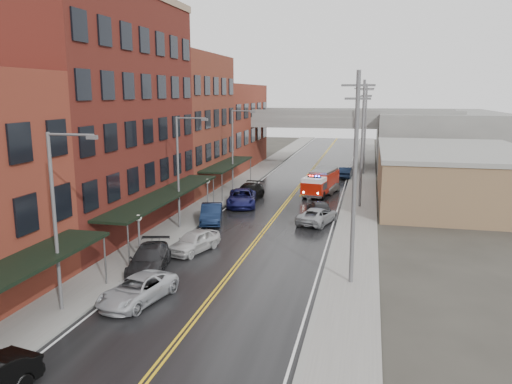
# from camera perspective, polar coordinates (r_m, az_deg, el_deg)

# --- Properties ---
(road) EXTENTS (11.00, 160.00, 0.02)m
(road) POSITION_cam_1_polar(r_m,az_deg,el_deg) (44.68, 2.30, -2.73)
(road) COLOR black
(road) RESTS_ON ground
(sidewalk_left) EXTENTS (3.00, 160.00, 0.15)m
(sidewalk_left) POSITION_cam_1_polar(r_m,az_deg,el_deg) (46.53, -6.57, -2.15)
(sidewalk_left) COLOR slate
(sidewalk_left) RESTS_ON ground
(sidewalk_right) EXTENTS (3.00, 160.00, 0.15)m
(sidewalk_right) POSITION_cam_1_polar(r_m,az_deg,el_deg) (43.96, 11.71, -3.11)
(sidewalk_right) COLOR slate
(sidewalk_right) RESTS_ON ground
(curb_left) EXTENTS (0.30, 160.00, 0.15)m
(curb_left) POSITION_cam_1_polar(r_m,az_deg,el_deg) (46.01, -4.63, -2.27)
(curb_left) COLOR gray
(curb_left) RESTS_ON ground
(curb_right) EXTENTS (0.30, 160.00, 0.15)m
(curb_right) POSITION_cam_1_polar(r_m,az_deg,el_deg) (44.01, 9.56, -3.01)
(curb_right) COLOR gray
(curb_right) RESTS_ON ground
(brick_building_b) EXTENTS (9.00, 20.00, 18.00)m
(brick_building_b) POSITION_cam_1_polar(r_m,az_deg,el_deg) (41.53, -18.05, 8.22)
(brick_building_b) COLOR #531E16
(brick_building_b) RESTS_ON ground
(brick_building_c) EXTENTS (9.00, 15.00, 15.00)m
(brick_building_c) POSITION_cam_1_polar(r_m,az_deg,el_deg) (57.32, -8.93, 7.81)
(brick_building_c) COLOR maroon
(brick_building_c) RESTS_ON ground
(brick_building_far) EXTENTS (9.00, 20.00, 12.00)m
(brick_building_far) POSITION_cam_1_polar(r_m,az_deg,el_deg) (73.91, -3.83, 7.50)
(brick_building_far) COLOR brown
(brick_building_far) RESTS_ON ground
(tan_building) EXTENTS (14.00, 22.00, 5.00)m
(tan_building) POSITION_cam_1_polar(r_m,az_deg,el_deg) (53.88, 21.38, 1.61)
(tan_building) COLOR brown
(tan_building) RESTS_ON ground
(right_far_block) EXTENTS (18.00, 30.00, 8.00)m
(right_far_block) POSITION_cam_1_polar(r_m,az_deg,el_deg) (83.51, 19.92, 5.91)
(right_far_block) COLOR slate
(right_far_block) RESTS_ON ground
(awning_1) EXTENTS (2.60, 18.00, 3.09)m
(awning_1) POSITION_cam_1_polar(r_m,az_deg,el_deg) (39.61, -10.29, -0.30)
(awning_1) COLOR black
(awning_1) RESTS_ON ground
(awning_2) EXTENTS (2.60, 13.00, 3.09)m
(awning_2) POSITION_cam_1_polar(r_m,az_deg,el_deg) (55.87, -3.24, 3.19)
(awning_2) COLOR black
(awning_2) RESTS_ON ground
(globe_lamp_1) EXTENTS (0.44, 0.44, 3.12)m
(globe_lamp_1) POSITION_cam_1_polar(r_m,az_deg,el_deg) (33.13, -13.26, -3.90)
(globe_lamp_1) COLOR #59595B
(globe_lamp_1) RESTS_ON ground
(globe_lamp_2) EXTENTS (0.44, 0.44, 3.12)m
(globe_lamp_2) POSITION_cam_1_polar(r_m,az_deg,el_deg) (45.77, -5.57, 0.51)
(globe_lamp_2) COLOR #59595B
(globe_lamp_2) RESTS_ON ground
(street_lamp_0) EXTENTS (2.64, 0.22, 9.00)m
(street_lamp_0) POSITION_cam_1_polar(r_m,az_deg,el_deg) (25.83, -21.64, -2.10)
(street_lamp_0) COLOR #59595B
(street_lamp_0) RESTS_ON ground
(street_lamp_1) EXTENTS (2.64, 0.22, 9.00)m
(street_lamp_1) POSITION_cam_1_polar(r_m,az_deg,el_deg) (39.79, -8.59, 3.02)
(street_lamp_1) COLOR #59595B
(street_lamp_1) RESTS_ON ground
(street_lamp_2) EXTENTS (2.64, 0.22, 9.00)m
(street_lamp_2) POSITION_cam_1_polar(r_m,az_deg,el_deg) (54.88, -2.46, 5.37)
(street_lamp_2) COLOR #59595B
(street_lamp_2) RESTS_ON ground
(utility_pole_0) EXTENTS (1.80, 0.24, 12.00)m
(utility_pole_0) POSITION_cam_1_polar(r_m,az_deg,el_deg) (28.00, 11.23, 1.81)
(utility_pole_0) COLOR #59595B
(utility_pole_0) RESTS_ON ground
(utility_pole_1) EXTENTS (1.80, 0.24, 12.00)m
(utility_pole_1) POSITION_cam_1_polar(r_m,az_deg,el_deg) (47.84, 12.04, 5.61)
(utility_pole_1) COLOR #59595B
(utility_pole_1) RESTS_ON ground
(utility_pole_2) EXTENTS (1.80, 0.24, 12.00)m
(utility_pole_2) POSITION_cam_1_polar(r_m,az_deg,el_deg) (67.78, 12.38, 7.19)
(utility_pole_2) COLOR #59595B
(utility_pole_2) RESTS_ON ground
(overpass) EXTENTS (40.00, 10.00, 7.50)m
(overpass) POSITION_cam_1_polar(r_m,az_deg,el_deg) (75.20, 6.91, 7.49)
(overpass) COLOR slate
(overpass) RESTS_ON ground
(fire_truck) EXTENTS (3.87, 7.41, 2.60)m
(fire_truck) POSITION_cam_1_polar(r_m,az_deg,el_deg) (54.12, 7.40, 1.16)
(fire_truck) COLOR #941306
(fire_truck) RESTS_ON ground
(parked_car_left_2) EXTENTS (3.24, 5.26, 1.36)m
(parked_car_left_2) POSITION_cam_1_polar(r_m,az_deg,el_deg) (27.31, -13.38, -10.81)
(parked_car_left_2) COLOR #A9ACB2
(parked_car_left_2) RESTS_ON ground
(parked_car_left_3) EXTENTS (3.40, 5.69, 1.54)m
(parked_car_left_3) POSITION_cam_1_polar(r_m,az_deg,el_deg) (31.59, -12.13, -7.51)
(parked_car_left_3) COLOR black
(parked_car_left_3) RESTS_ON ground
(parked_car_left_4) EXTENTS (3.04, 4.75, 1.51)m
(parked_car_left_4) POSITION_cam_1_polar(r_m,az_deg,el_deg) (34.80, -7.07, -5.61)
(parked_car_left_4) COLOR #B7B7B7
(parked_car_left_4) RESTS_ON ground
(parked_car_left_5) EXTENTS (2.85, 5.08, 1.59)m
(parked_car_left_5) POSITION_cam_1_polar(r_m,az_deg,el_deg) (42.32, -5.12, -2.47)
(parked_car_left_5) COLOR #0E1A33
(parked_car_left_5) RESTS_ON ground
(parked_car_left_6) EXTENTS (3.75, 6.23, 1.62)m
(parked_car_left_6) POSITION_cam_1_polar(r_m,az_deg,el_deg) (48.40, -1.63, -0.67)
(parked_car_left_6) COLOR #14154C
(parked_car_left_6) RESTS_ON ground
(parked_car_left_7) EXTENTS (2.62, 5.81, 1.65)m
(parked_car_left_7) POSITION_cam_1_polar(r_m,az_deg,el_deg) (50.99, -0.87, -0.03)
(parked_car_left_7) COLOR black
(parked_car_left_7) RESTS_ON ground
(parked_car_right_0) EXTENTS (3.50, 5.31, 1.36)m
(parked_car_right_0) POSITION_cam_1_polar(r_m,az_deg,el_deg) (42.25, 7.05, -2.69)
(parked_car_right_0) COLOR gray
(parked_car_right_0) RESTS_ON ground
(parked_car_right_1) EXTENTS (2.99, 4.93, 1.34)m
(parked_car_right_1) POSITION_cam_1_polar(r_m,az_deg,el_deg) (44.86, 7.27, -1.89)
(parked_car_right_1) COLOR black
(parked_car_right_1) RESTS_ON ground
(parked_car_right_2) EXTENTS (2.74, 4.75, 1.52)m
(parked_car_right_2) POSITION_cam_1_polar(r_m,az_deg,el_deg) (55.51, 8.23, 0.71)
(parked_car_right_2) COLOR #B7B7B7
(parked_car_right_2) RESTS_ON ground
(parked_car_right_3) EXTENTS (1.77, 4.44, 1.44)m
(parked_car_right_3) POSITION_cam_1_polar(r_m,az_deg,el_deg) (65.51, 10.21, 2.22)
(parked_car_right_3) COLOR black
(parked_car_right_3) RESTS_ON ground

